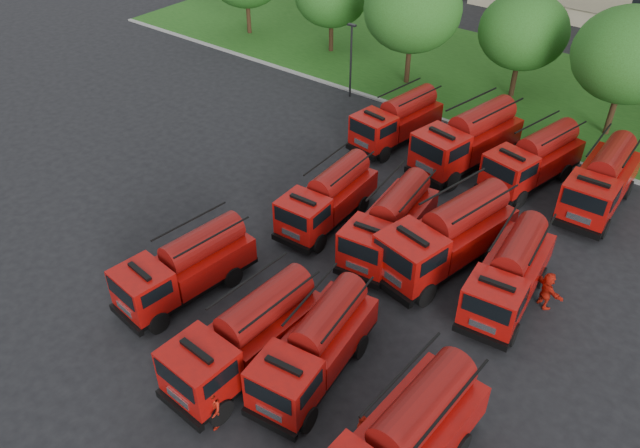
{
  "coord_description": "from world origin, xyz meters",
  "views": [
    {
      "loc": [
        13.05,
        -16.1,
        19.04
      ],
      "look_at": [
        -1.02,
        2.13,
        1.8
      ],
      "focal_mm": 35.0,
      "sensor_mm": 36.0,
      "label": 1
    }
  ],
  "objects_px": {
    "fire_truck_2": "(316,346)",
    "firefighter_2": "(361,447)",
    "fire_truck_0": "(186,267)",
    "fire_truck_6": "(448,236)",
    "fire_truck_9": "(468,139)",
    "fire_truck_3": "(401,444)",
    "firefighter_1": "(214,425)",
    "fire_truck_8": "(397,120)",
    "fire_truck_5": "(390,223)",
    "firefighter_5": "(542,305)",
    "fire_truck_4": "(328,197)",
    "fire_truck_10": "(534,159)",
    "fire_truck_7": "(509,273)",
    "firefighter_4": "(367,275)",
    "fire_truck_1": "(247,336)",
    "fire_truck_11": "(602,181)"
  },
  "relations": [
    {
      "from": "fire_truck_6",
      "to": "firefighter_2",
      "type": "bearing_deg",
      "value": -64.69
    },
    {
      "from": "fire_truck_6",
      "to": "fire_truck_10",
      "type": "bearing_deg",
      "value": 99.89
    },
    {
      "from": "fire_truck_1",
      "to": "fire_truck_7",
      "type": "height_order",
      "value": "fire_truck_1"
    },
    {
      "from": "fire_truck_4",
      "to": "fire_truck_9",
      "type": "bearing_deg",
      "value": 69.84
    },
    {
      "from": "fire_truck_2",
      "to": "firefighter_2",
      "type": "height_order",
      "value": "fire_truck_2"
    },
    {
      "from": "fire_truck_6",
      "to": "fire_truck_9",
      "type": "bearing_deg",
      "value": 123.41
    },
    {
      "from": "fire_truck_5",
      "to": "fire_truck_2",
      "type": "bearing_deg",
      "value": -83.11
    },
    {
      "from": "fire_truck_0",
      "to": "firefighter_2",
      "type": "distance_m",
      "value": 10.73
    },
    {
      "from": "fire_truck_6",
      "to": "firefighter_1",
      "type": "distance_m",
      "value": 13.11
    },
    {
      "from": "fire_truck_6",
      "to": "fire_truck_9",
      "type": "height_order",
      "value": "same"
    },
    {
      "from": "fire_truck_5",
      "to": "firefighter_4",
      "type": "height_order",
      "value": "fire_truck_5"
    },
    {
      "from": "fire_truck_2",
      "to": "firefighter_1",
      "type": "relative_size",
      "value": 3.63
    },
    {
      "from": "fire_truck_0",
      "to": "fire_truck_2",
      "type": "relative_size",
      "value": 1.0
    },
    {
      "from": "fire_truck_6",
      "to": "fire_truck_9",
      "type": "relative_size",
      "value": 1.0
    },
    {
      "from": "fire_truck_5",
      "to": "firefighter_4",
      "type": "distance_m",
      "value": 2.73
    },
    {
      "from": "fire_truck_8",
      "to": "firefighter_5",
      "type": "distance_m",
      "value": 15.35
    },
    {
      "from": "firefighter_5",
      "to": "fire_truck_3",
      "type": "bearing_deg",
      "value": 120.03
    },
    {
      "from": "fire_truck_8",
      "to": "fire_truck_9",
      "type": "xyz_separation_m",
      "value": [
        4.61,
        0.13,
        0.22
      ]
    },
    {
      "from": "fire_truck_9",
      "to": "fire_truck_3",
      "type": "bearing_deg",
      "value": -57.56
    },
    {
      "from": "fire_truck_3",
      "to": "fire_truck_5",
      "type": "distance_m",
      "value": 11.94
    },
    {
      "from": "fire_truck_3",
      "to": "fire_truck_8",
      "type": "bearing_deg",
      "value": 125.06
    },
    {
      "from": "fire_truck_8",
      "to": "fire_truck_5",
      "type": "bearing_deg",
      "value": -51.58
    },
    {
      "from": "fire_truck_1",
      "to": "fire_truck_0",
      "type": "bearing_deg",
      "value": 166.57
    },
    {
      "from": "fire_truck_8",
      "to": "firefighter_4",
      "type": "distance_m",
      "value": 12.79
    },
    {
      "from": "fire_truck_5",
      "to": "firefighter_1",
      "type": "distance_m",
      "value": 12.38
    },
    {
      "from": "fire_truck_10",
      "to": "fire_truck_11",
      "type": "bearing_deg",
      "value": 12.11
    },
    {
      "from": "fire_truck_3",
      "to": "fire_truck_6",
      "type": "distance_m",
      "value": 11.15
    },
    {
      "from": "fire_truck_8",
      "to": "firefighter_1",
      "type": "distance_m",
      "value": 22.24
    },
    {
      "from": "firefighter_4",
      "to": "fire_truck_9",
      "type": "bearing_deg",
      "value": -65.94
    },
    {
      "from": "fire_truck_2",
      "to": "fire_truck_5",
      "type": "xyz_separation_m",
      "value": [
        -1.92,
        8.16,
        0.04
      ]
    },
    {
      "from": "fire_truck_2",
      "to": "fire_truck_1",
      "type": "bearing_deg",
      "value": -158.18
    },
    {
      "from": "fire_truck_0",
      "to": "firefighter_5",
      "type": "height_order",
      "value": "fire_truck_0"
    },
    {
      "from": "fire_truck_0",
      "to": "fire_truck_6",
      "type": "height_order",
      "value": "fire_truck_6"
    },
    {
      "from": "fire_truck_5",
      "to": "firefighter_2",
      "type": "xyz_separation_m",
      "value": [
        5.17,
        -9.81,
        -1.51
      ]
    },
    {
      "from": "fire_truck_1",
      "to": "fire_truck_2",
      "type": "relative_size",
      "value": 1.05
    },
    {
      "from": "firefighter_1",
      "to": "fire_truck_2",
      "type": "bearing_deg",
      "value": 102.59
    },
    {
      "from": "firefighter_4",
      "to": "fire_truck_0",
      "type": "bearing_deg",
      "value": 64.87
    },
    {
      "from": "fire_truck_7",
      "to": "fire_truck_8",
      "type": "xyz_separation_m",
      "value": [
        -11.25,
        9.06,
        -0.01
      ]
    },
    {
      "from": "fire_truck_4",
      "to": "fire_truck_0",
      "type": "bearing_deg",
      "value": -104.24
    },
    {
      "from": "fire_truck_11",
      "to": "firefighter_5",
      "type": "distance_m",
      "value": 9.08
    },
    {
      "from": "fire_truck_3",
      "to": "fire_truck_10",
      "type": "relative_size",
      "value": 1.05
    },
    {
      "from": "fire_truck_1",
      "to": "fire_truck_9",
      "type": "xyz_separation_m",
      "value": [
        -0.32,
        18.71,
        0.13
      ]
    },
    {
      "from": "fire_truck_7",
      "to": "fire_truck_9",
      "type": "height_order",
      "value": "fire_truck_9"
    },
    {
      "from": "fire_truck_0",
      "to": "fire_truck_7",
      "type": "relative_size",
      "value": 0.98
    },
    {
      "from": "firefighter_5",
      "to": "fire_truck_6",
      "type": "bearing_deg",
      "value": 36.71
    },
    {
      "from": "fire_truck_5",
      "to": "firefighter_2",
      "type": "distance_m",
      "value": 11.19
    },
    {
      "from": "firefighter_1",
      "to": "fire_truck_4",
      "type": "bearing_deg",
      "value": 140.27
    },
    {
      "from": "fire_truck_11",
      "to": "firefighter_1",
      "type": "bearing_deg",
      "value": -107.38
    },
    {
      "from": "fire_truck_4",
      "to": "firefighter_5",
      "type": "bearing_deg",
      "value": 1.37
    },
    {
      "from": "fire_truck_5",
      "to": "firefighter_5",
      "type": "height_order",
      "value": "fire_truck_5"
    }
  ]
}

